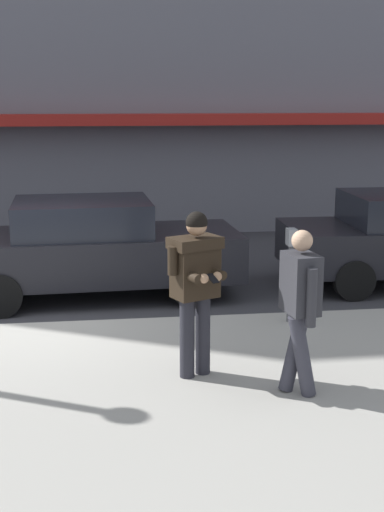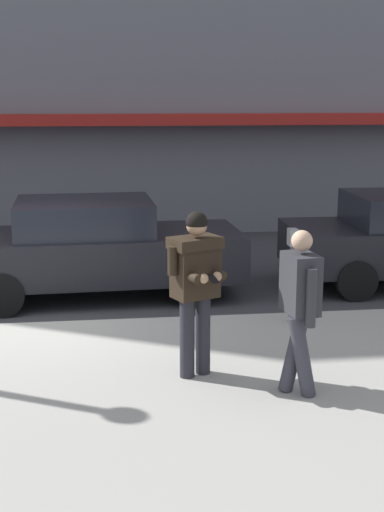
{
  "view_description": "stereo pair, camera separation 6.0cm",
  "coord_description": "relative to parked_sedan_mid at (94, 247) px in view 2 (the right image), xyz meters",
  "views": [
    {
      "loc": [
        0.99,
        -9.51,
        3.12
      ],
      "look_at": [
        1.93,
        -2.38,
        1.49
      ],
      "focal_mm": 50.0,
      "sensor_mm": 36.0,
      "label": 1
    },
    {
      "loc": [
        1.05,
        -9.52,
        3.12
      ],
      "look_at": [
        1.93,
        -2.38,
        1.49
      ],
      "focal_mm": 50.0,
      "sensor_mm": 36.0,
      "label": 2
    }
  ],
  "objects": [
    {
      "name": "sidewalk",
      "position": [
        0.13,
        -4.33,
        -0.72
      ],
      "size": [
        32.0,
        5.3,
        0.14
      ],
      "primitive_type": "cube",
      "color": "#99968E",
      "rests_on": "ground"
    },
    {
      "name": "man_texting_on_phone",
      "position": [
        1.11,
        -3.78,
        0.46
      ],
      "size": [
        0.61,
        0.65,
        1.81
      ],
      "color": "#23232B",
      "rests_on": "sidewalk"
    },
    {
      "name": "ground_plane",
      "position": [
        -0.87,
        -1.48,
        -0.79
      ],
      "size": [
        80.0,
        80.0,
        0.0
      ],
      "primitive_type": "plane",
      "color": "#333338"
    },
    {
      "name": "pedestrian_with_bag",
      "position": [
        2.08,
        -4.37,
        0.32
      ],
      "size": [
        0.37,
        0.72,
        1.7
      ],
      "color": "#33333D",
      "rests_on": "sidewalk"
    },
    {
      "name": "parking_meter",
      "position": [
        2.62,
        -2.08,
        0.18
      ],
      "size": [
        0.12,
        0.18,
        1.27
      ],
      "color": "#4C4C51",
      "rests_on": "sidewalk"
    },
    {
      "name": "curb_paint_line",
      "position": [
        0.13,
        -1.43,
        -0.79
      ],
      "size": [
        28.0,
        0.12,
        0.01
      ],
      "primitive_type": "cube",
      "color": "silver",
      "rests_on": "ground"
    },
    {
      "name": "parked_sedan_mid",
      "position": [
        0.0,
        0.0,
        0.0
      ],
      "size": [
        4.58,
        2.08,
        1.54
      ],
      "color": "black",
      "rests_on": "ground"
    }
  ]
}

